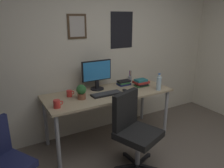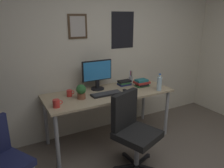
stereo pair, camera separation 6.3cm
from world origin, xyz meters
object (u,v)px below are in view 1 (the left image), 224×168
side_chair (0,160)px  pen_cup (130,79)px  book_stack_left (141,83)px  coffee_mug_far (69,93)px  water_bottle (159,83)px  book_stack_right (124,83)px  computer_mouse (125,90)px  potted_plant (81,91)px  office_chair (133,127)px  keyboard (106,94)px  monitor (97,74)px  coffee_mug_near (57,104)px

side_chair → pen_cup: size_ratio=4.38×
book_stack_left → coffee_mug_far: bearing=174.5°
water_bottle → book_stack_right: 0.56m
computer_mouse → pen_cup: size_ratio=0.55×
side_chair → potted_plant: (1.03, 0.49, 0.36)m
water_bottle → potted_plant: water_bottle is taller
office_chair → side_chair: bearing=174.3°
keyboard → water_bottle: size_ratio=1.70×
coffee_mug_far → book_stack_left: book_stack_left is taller
office_chair → pen_cup: (0.59, 0.95, 0.29)m
pen_cup → book_stack_right: pen_cup is taller
keyboard → coffee_mug_far: coffee_mug_far is taller
keyboard → water_bottle: water_bottle is taller
computer_mouse → potted_plant: size_ratio=0.56×
keyboard → computer_mouse: (0.30, -0.01, 0.01)m
keyboard → book_stack_left: size_ratio=1.96×
monitor → water_bottle: bearing=-32.1°
keyboard → coffee_mug_near: size_ratio=3.56×
office_chair → computer_mouse: office_chair is taller
coffee_mug_far → office_chair: bearing=-57.5°
keyboard → potted_plant: (-0.36, 0.02, 0.09)m
coffee_mug_near → book_stack_right: coffee_mug_near is taller
water_bottle → coffee_mug_near: 1.49m
potted_plant → book_stack_right: size_ratio=0.97×
book_stack_right → side_chair: bearing=-158.7°
water_bottle → pen_cup: size_ratio=1.26×
water_bottle → potted_plant: bearing=168.6°
office_chair → water_bottle: water_bottle is taller
office_chair → water_bottle: bearing=29.0°
computer_mouse → coffee_mug_far: (-0.77, 0.20, 0.03)m
monitor → coffee_mug_near: 0.83m
monitor → book_stack_left: bearing=-17.0°
coffee_mug_near → pen_cup: pen_cup is taller
office_chair → monitor: size_ratio=2.07×
side_chair → book_stack_right: 2.00m
water_bottle → coffee_mug_near: size_ratio=2.09×
office_chair → book_stack_right: size_ratio=4.71×
book_stack_left → book_stack_right: book_stack_left is taller
side_chair → coffee_mug_near: 0.82m
book_stack_right → coffee_mug_near: bearing=-162.9°
computer_mouse → pen_cup: (0.33, 0.36, 0.04)m
potted_plant → book_stack_left: bearing=3.1°
coffee_mug_far → coffee_mug_near: bearing=-131.2°
coffee_mug_near → computer_mouse: bearing=5.0°
pen_cup → keyboard: bearing=-151.1°
side_chair → potted_plant: potted_plant is taller
water_bottle → book_stack_left: (-0.11, 0.28, -0.05)m
office_chair → coffee_mug_far: (-0.50, 0.79, 0.28)m
side_chair → water_bottle: bearing=6.9°
computer_mouse → water_bottle: bearing=-22.0°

